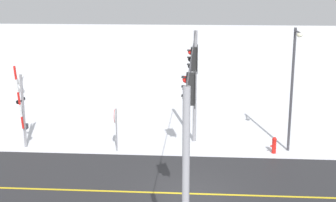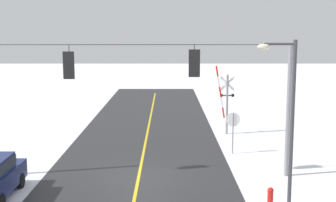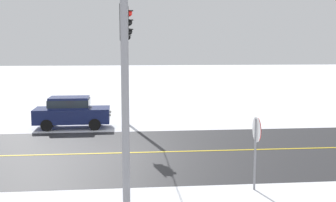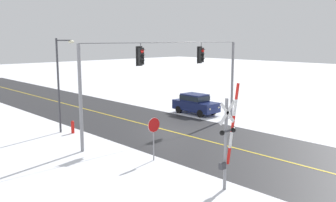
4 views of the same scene
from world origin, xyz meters
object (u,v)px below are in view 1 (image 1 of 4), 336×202
at_px(stop_sign, 116,120).
at_px(railroad_crossing, 22,107).
at_px(streetlamp_near, 293,79).
at_px(fire_hydrant, 274,145).

distance_m(stop_sign, railroad_crossing, 5.10).
distance_m(streetlamp_near, fire_hydrant, 3.56).
xyz_separation_m(streetlamp_near, fire_hydrant, (0.28, -0.82, -3.45)).
bearing_deg(fire_hydrant, railroad_crossing, -89.91).
relative_size(railroad_crossing, streetlamp_near, 0.71).
bearing_deg(railroad_crossing, fire_hydrant, 90.09).
bearing_deg(railroad_crossing, stop_sign, 87.10).
bearing_deg(streetlamp_near, fire_hydrant, -70.86).
xyz_separation_m(stop_sign, fire_hydrant, (-0.28, 8.27, -1.25)).
xyz_separation_m(railroad_crossing, streetlamp_near, (-0.30, 14.15, 1.64)).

